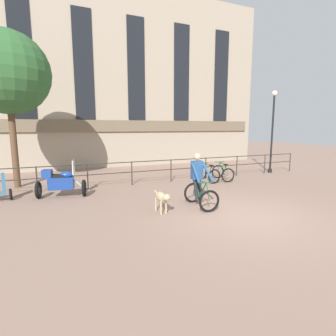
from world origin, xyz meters
The scene contains 10 objects.
ground_plane centered at (0.00, 0.00, 0.00)m, with size 60.00×60.00×0.00m, color #8E7060.
canal_railing centered at (0.00, 5.20, 0.71)m, with size 15.05×0.05×1.05m.
building_facade centered at (0.00, 10.99, 5.51)m, with size 18.00×0.72×11.08m.
cyclist_with_bike centered at (-0.70, 1.34, 0.76)m, with size 0.74×1.20×1.70m.
dog centered at (-2.07, 1.13, 0.47)m, with size 0.28×1.02×0.66m.
parked_motorcycle centered at (-4.79, 4.19, 0.56)m, with size 1.77×0.93×1.35m.
parked_bicycle_near_lamp centered at (1.59, 4.54, 0.36)m, with size 0.73×1.15×0.86m.
parked_bicycle_mid_left centered at (2.43, 4.54, 0.36)m, with size 0.80×1.19×0.86m.
street_lamp centered at (6.12, 5.30, 2.51)m, with size 0.28×0.28×4.47m.
tree_canalside_left centered at (-6.48, 6.67, 4.65)m, with size 3.29×3.29×6.32m.
Camera 1 is at (-4.82, -5.84, 2.53)m, focal length 28.00 mm.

